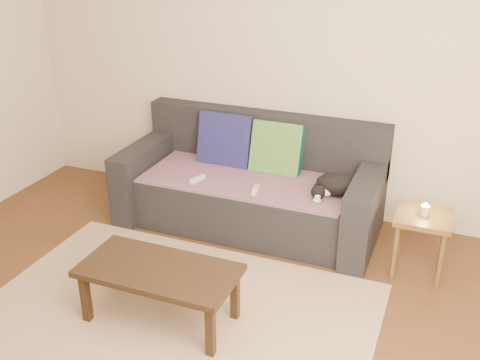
% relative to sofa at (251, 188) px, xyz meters
% --- Properties ---
extents(ground, '(4.50, 4.50, 0.00)m').
position_rel_sofa_xyz_m(ground, '(0.00, -1.57, -0.31)').
color(ground, brown).
rests_on(ground, ground).
extents(back_wall, '(4.50, 0.04, 2.60)m').
position_rel_sofa_xyz_m(back_wall, '(0.00, 0.43, 0.99)').
color(back_wall, beige).
rests_on(back_wall, ground).
extents(sofa, '(2.10, 0.94, 0.87)m').
position_rel_sofa_xyz_m(sofa, '(0.00, 0.00, 0.00)').
color(sofa, '#232328').
rests_on(sofa, ground).
extents(throw_blanket, '(1.66, 0.74, 0.02)m').
position_rel_sofa_xyz_m(throw_blanket, '(0.00, -0.09, 0.12)').
color(throw_blanket, '#492D54').
rests_on(throw_blanket, sofa).
extents(cushion_navy, '(0.46, 0.21, 0.48)m').
position_rel_sofa_xyz_m(cushion_navy, '(-0.30, 0.17, 0.32)').
color(cushion_navy, '#11154B').
rests_on(cushion_navy, throw_blanket).
extents(cushion_green, '(0.42, 0.22, 0.44)m').
position_rel_sofa_xyz_m(cushion_green, '(0.16, 0.17, 0.32)').
color(cushion_green, '#0B4B47').
rests_on(cushion_green, throw_blanket).
extents(cat, '(0.39, 0.36, 0.16)m').
position_rel_sofa_xyz_m(cat, '(0.72, -0.13, 0.21)').
color(cat, black).
rests_on(cat, throw_blanket).
extents(wii_remote_a, '(0.08, 0.15, 0.03)m').
position_rel_sofa_xyz_m(wii_remote_a, '(-0.35, -0.29, 0.15)').
color(wii_remote_a, white).
rests_on(wii_remote_a, throw_blanket).
extents(wii_remote_b, '(0.06, 0.15, 0.03)m').
position_rel_sofa_xyz_m(wii_remote_b, '(0.15, -0.31, 0.15)').
color(wii_remote_b, white).
rests_on(wii_remote_b, throw_blanket).
extents(side_table, '(0.38, 0.38, 0.47)m').
position_rel_sofa_xyz_m(side_table, '(1.38, -0.28, 0.08)').
color(side_table, brown).
rests_on(side_table, ground).
extents(candle, '(0.06, 0.06, 0.09)m').
position_rel_sofa_xyz_m(candle, '(1.38, -0.28, 0.20)').
color(candle, beige).
rests_on(candle, side_table).
extents(rug, '(2.50, 1.80, 0.01)m').
position_rel_sofa_xyz_m(rug, '(0.00, -1.42, -0.30)').
color(rug, tan).
rests_on(rug, ground).
extents(coffee_table, '(0.97, 0.49, 0.39)m').
position_rel_sofa_xyz_m(coffee_table, '(-0.06, -1.43, 0.03)').
color(coffee_table, black).
rests_on(coffee_table, rug).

